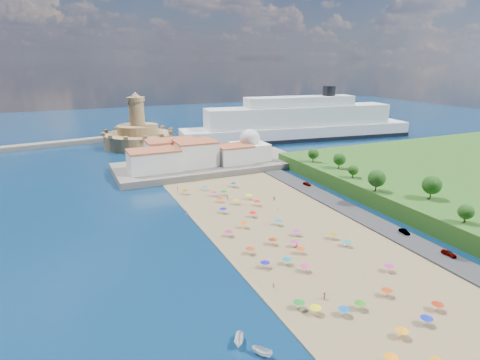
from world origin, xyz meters
name	(u,v)px	position (x,y,z in m)	size (l,w,h in m)	color
ground	(261,227)	(0.00, 0.00, 0.00)	(700.00, 700.00, 0.00)	#071938
terrace	(210,165)	(10.00, 73.00, 1.50)	(90.00, 36.00, 3.00)	#59544C
jetty	(150,155)	(-12.00, 108.00, 1.20)	(18.00, 70.00, 2.40)	#59544C
waterfront_buildings	(183,155)	(-3.05, 73.64, 7.88)	(57.00, 29.00, 11.00)	silver
domed_building	(250,147)	(30.00, 71.00, 8.97)	(16.00, 16.00, 15.00)	silver
fortress	(138,135)	(-12.00, 138.00, 6.68)	(40.00, 40.00, 32.40)	#A68753
cruise_ship	(299,124)	(88.00, 117.40, 10.03)	(156.52, 41.56, 33.85)	black
beach_parasols	(283,239)	(-0.61, -14.90, 2.15)	(31.08, 109.84, 2.20)	gray
beachgoers	(250,219)	(-1.35, 5.00, 1.12)	(35.22, 88.38, 1.89)	tan
moored_boats	(250,346)	(-27.37, -48.82, 0.81)	(6.08, 8.93, 1.65)	white
parked_cars	(374,216)	(36.00, -10.50, 1.36)	(2.22, 71.69, 1.35)	gray
hillside_trees	(404,185)	(49.00, -9.52, 10.23)	(17.02, 108.21, 8.00)	#382314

